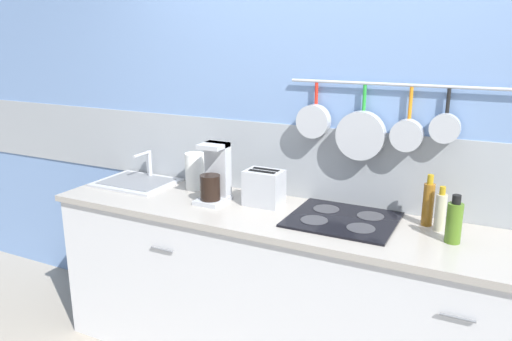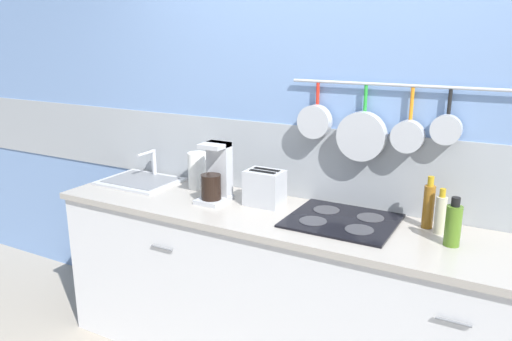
% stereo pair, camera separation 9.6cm
% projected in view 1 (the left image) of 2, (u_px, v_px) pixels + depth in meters
% --- Properties ---
extents(wall_back, '(7.20, 0.15, 2.60)m').
position_uv_depth(wall_back, '(337.00, 138.00, 2.74)').
color(wall_back, '#7293C6').
rests_on(wall_back, ground_plane).
extents(cabinet_base, '(2.95, 0.59, 0.88)m').
position_uv_depth(cabinet_base, '(310.00, 303.00, 2.67)').
color(cabinet_base, silver).
rests_on(cabinet_base, ground_plane).
extents(countertop, '(2.99, 0.61, 0.03)m').
position_uv_depth(countertop, '(313.00, 223.00, 2.55)').
color(countertop, '#A59E93').
rests_on(countertop, cabinet_base).
extents(sink_basin, '(0.47, 0.38, 0.19)m').
position_uv_depth(sink_basin, '(137.00, 181.00, 3.16)').
color(sink_basin, '#B7BABF').
rests_on(sink_basin, countertop).
extents(paper_towel_roll, '(0.12, 0.12, 0.22)m').
position_uv_depth(paper_towel_roll, '(195.00, 171.00, 3.02)').
color(paper_towel_roll, white).
rests_on(paper_towel_roll, countertop).
extents(coffee_maker, '(0.15, 0.20, 0.33)m').
position_uv_depth(coffee_maker, '(215.00, 177.00, 2.79)').
color(coffee_maker, '#B7BABF').
rests_on(coffee_maker, countertop).
extents(toaster, '(0.22, 0.15, 0.20)m').
position_uv_depth(toaster, '(264.00, 188.00, 2.74)').
color(toaster, '#B7BABF').
rests_on(toaster, countertop).
extents(cooktop, '(0.53, 0.46, 0.01)m').
position_uv_depth(cooktop, '(343.00, 219.00, 2.53)').
color(cooktop, black).
rests_on(cooktop, countertop).
extents(bottle_dish_soap, '(0.05, 0.05, 0.26)m').
position_uv_depth(bottle_dish_soap, '(428.00, 203.00, 2.44)').
color(bottle_dish_soap, '#8C5919').
rests_on(bottle_dish_soap, countertop).
extents(bottle_cooking_wine, '(0.05, 0.05, 0.22)m').
position_uv_depth(bottle_cooking_wine, '(440.00, 211.00, 2.38)').
color(bottle_cooking_wine, '#BFB799').
rests_on(bottle_cooking_wine, countertop).
extents(bottle_sesame_oil, '(0.07, 0.07, 0.23)m').
position_uv_depth(bottle_sesame_oil, '(454.00, 222.00, 2.24)').
color(bottle_sesame_oil, '#4C721E').
rests_on(bottle_sesame_oil, countertop).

